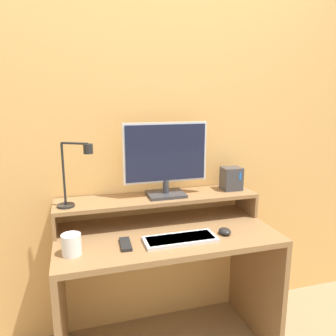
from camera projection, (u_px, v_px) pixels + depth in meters
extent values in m
cube|color=#E5AD60|center=(151.00, 133.00, 1.99)|extent=(6.00, 0.05, 2.50)
cube|color=olive|center=(166.00, 234.00, 1.79)|extent=(1.18, 0.60, 0.03)
cube|color=olive|center=(61.00, 313.00, 1.71)|extent=(0.03, 0.60, 0.71)
cube|color=olive|center=(255.00, 279.00, 2.03)|extent=(0.03, 0.60, 0.71)
cube|color=olive|center=(55.00, 221.00, 1.77)|extent=(0.02, 0.26, 0.13)
cube|color=olive|center=(246.00, 202.00, 2.09)|extent=(0.02, 0.26, 0.13)
cube|color=olive|center=(158.00, 198.00, 1.92)|extent=(1.18, 0.26, 0.02)
cube|color=#38383D|center=(166.00, 194.00, 1.93)|extent=(0.22, 0.17, 0.02)
cylinder|color=#38383D|center=(166.00, 186.00, 1.92)|extent=(0.04, 0.04, 0.08)
cube|color=silver|center=(166.00, 153.00, 1.88)|extent=(0.49, 0.02, 0.35)
cube|color=#191E38|center=(166.00, 153.00, 1.87)|extent=(0.47, 0.01, 0.32)
cylinder|color=black|center=(66.00, 206.00, 1.73)|extent=(0.09, 0.09, 0.01)
cylinder|color=black|center=(64.00, 174.00, 1.70)|extent=(0.01, 0.01, 0.33)
cylinder|color=black|center=(74.00, 143.00, 1.65)|extent=(0.13, 0.08, 0.01)
cylinder|color=black|center=(88.00, 149.00, 1.64)|extent=(0.05, 0.05, 0.05)
cube|color=#3D3D42|center=(231.00, 179.00, 2.04)|extent=(0.12, 0.10, 0.14)
cube|color=#1972F2|center=(240.00, 176.00, 1.99)|extent=(0.01, 0.00, 0.04)
cube|color=silver|center=(180.00, 239.00, 1.67)|extent=(0.37, 0.14, 0.02)
cube|color=#AFAFB3|center=(180.00, 238.00, 1.67)|extent=(0.34, 0.12, 0.01)
ellipsoid|color=black|center=(225.00, 231.00, 1.75)|extent=(0.06, 0.08, 0.03)
cube|color=black|center=(125.00, 244.00, 1.62)|extent=(0.06, 0.14, 0.02)
cylinder|color=white|center=(71.00, 245.00, 1.52)|extent=(0.09, 0.09, 0.10)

